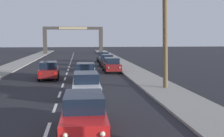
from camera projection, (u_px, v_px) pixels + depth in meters
sidewalk_right at (140, 75)px, 28.21m from camera, size 3.20×110.00×0.14m
lane_markings at (70, 77)px, 27.03m from camera, size 4.28×86.73×0.01m
sedan_lead_at_stop_bar at (84, 114)px, 11.07m from camera, size 1.99×4.47×1.68m
sedan_third_in_queue at (86, 85)px, 17.79m from camera, size 1.95×4.45×1.68m
sedan_fifth_in_queue at (86, 72)px, 24.48m from camera, size 2.10×4.51×1.68m
sedan_oncoming_far at (49, 70)px, 26.04m from camera, size 2.14×4.52×1.68m
sedan_parked_nearest_kerb at (107, 60)px, 37.00m from camera, size 1.97×4.46×1.68m
sedan_parked_mid_kerb at (103, 57)px, 43.79m from camera, size 2.01×4.47×1.68m
sedan_parked_far_kerb at (112, 65)px, 31.10m from camera, size 1.95×4.45×1.68m
palm_right_second at (165, 1)px, 19.98m from camera, size 4.10×3.60×9.93m
town_gateway_arch at (73, 36)px, 65.60m from camera, size 14.57×0.90×6.70m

